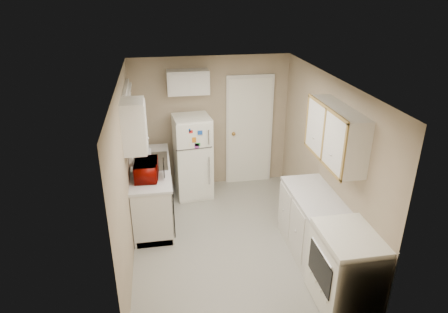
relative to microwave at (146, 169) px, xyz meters
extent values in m
plane|color=#B6B5AB|center=(1.15, -0.47, -1.05)|extent=(3.80, 3.80, 0.00)
plane|color=white|center=(1.15, -0.47, 1.35)|extent=(3.80, 3.80, 0.00)
plane|color=tan|center=(-0.25, -0.47, 0.15)|extent=(3.80, 3.80, 0.00)
plane|color=tan|center=(2.55, -0.47, 0.15)|extent=(3.80, 3.80, 0.00)
plane|color=tan|center=(1.15, 1.43, 0.15)|extent=(2.80, 2.80, 0.00)
plane|color=tan|center=(1.15, -2.37, 0.15)|extent=(2.80, 2.80, 0.00)
cube|color=silver|center=(0.05, 0.43, -0.60)|extent=(0.60, 1.80, 0.90)
cube|color=black|center=(0.34, -0.17, -0.56)|extent=(0.03, 0.58, 0.72)
cube|color=gray|center=(0.05, 0.58, -0.19)|extent=(0.54, 0.74, 0.16)
imported|color=#8D0A03|center=(0.00, 0.00, 0.00)|extent=(0.49, 0.29, 0.32)
imported|color=silver|center=(0.00, 0.82, -0.05)|extent=(0.12, 0.13, 0.22)
cube|color=silver|center=(-0.21, 0.58, 0.55)|extent=(0.10, 0.98, 1.08)
cube|color=silver|center=(-0.10, -0.25, 0.75)|extent=(0.30, 0.45, 0.70)
cube|color=white|center=(0.77, 1.03, -0.31)|extent=(0.66, 0.65, 1.47)
cube|color=silver|center=(0.75, 1.28, 0.95)|extent=(0.70, 0.30, 0.40)
cube|color=white|center=(1.85, 1.39, -0.03)|extent=(0.86, 0.06, 2.08)
cube|color=silver|center=(2.25, -1.27, -0.60)|extent=(0.60, 2.00, 0.90)
cube|color=white|center=(2.26, -1.93, -0.56)|extent=(0.66, 0.82, 0.99)
cube|color=silver|center=(2.40, -0.97, 0.75)|extent=(0.30, 1.20, 0.70)
camera|label=1|loc=(0.24, -5.34, 2.51)|focal=32.00mm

